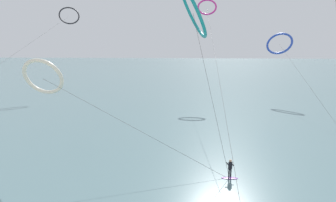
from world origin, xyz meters
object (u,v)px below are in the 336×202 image
object	(u,v)px
kite_ivory	(43,77)
surfer_violet	(230,170)
kite_charcoal	(69,16)
kite_cobalt	(279,43)
kite_teal	(193,12)
kite_magenta	(207,7)

from	to	relation	value
kite_ivory	surfer_violet	bearing A→B (deg)	173.69
surfer_violet	kite_charcoal	distance (m)	54.48
kite_ivory	kite_cobalt	size ratio (longest dim) A/B	0.64
kite_teal	kite_magenta	xyz separation A→B (m)	(3.72, 34.05, 4.70)
kite_charcoal	kite_magenta	size ratio (longest dim) A/B	1.03
kite_teal	kite_cobalt	bearing A→B (deg)	-35.31
surfer_violet	kite_cobalt	size ratio (longest dim) A/B	0.06
kite_cobalt	kite_magenta	xyz separation A→B (m)	(-14.45, 3.26, 7.48)
surfer_violet	kite_ivory	world-z (taller)	kite_ivory
surfer_violet	kite_teal	bearing A→B (deg)	-103.73
surfer_violet	kite_cobalt	world-z (taller)	kite_cobalt
kite_charcoal	kite_magenta	world-z (taller)	kite_magenta
kite_teal	kite_magenta	bearing A→B (deg)	-11.00
kite_ivory	kite_teal	world-z (taller)	kite_teal
kite_ivory	kite_magenta	world-z (taller)	kite_magenta
surfer_violet	kite_magenta	bearing A→B (deg)	-139.63
surfer_violet	kite_magenta	size ratio (longest dim) A/B	0.03
kite_ivory	kite_cobalt	distance (m)	45.76
kite_ivory	kite_teal	bearing A→B (deg)	-168.91
kite_ivory	kite_charcoal	bearing A→B (deg)	-68.24
kite_teal	kite_magenta	world-z (taller)	kite_magenta
kite_cobalt	kite_magenta	bearing A→B (deg)	-157.54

